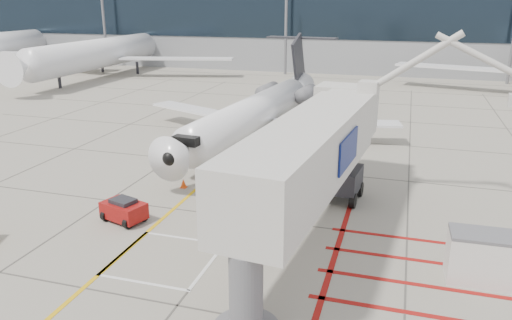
% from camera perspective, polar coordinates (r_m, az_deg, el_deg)
% --- Properties ---
extents(ground_plane, '(260.00, 260.00, 0.00)m').
position_cam_1_polar(ground_plane, '(22.36, -4.53, -10.70)').
color(ground_plane, '#9B9686').
rests_on(ground_plane, ground).
extents(regional_jet, '(24.93, 30.21, 7.40)m').
position_cam_1_polar(regional_jet, '(36.33, -1.65, 6.86)').
color(regional_jet, white).
rests_on(regional_jet, ground_plane).
extents(jet_bridge, '(11.12, 20.29, 7.79)m').
position_cam_1_polar(jet_bridge, '(21.48, 5.96, -0.63)').
color(jet_bridge, beige).
rests_on(jet_bridge, ground_plane).
extents(pushback_tug, '(2.46, 1.92, 1.26)m').
position_cam_1_polar(pushback_tug, '(26.00, -14.87, -5.48)').
color(pushback_tug, maroon).
rests_on(pushback_tug, ground_plane).
extents(baggage_cart, '(1.83, 1.39, 1.03)m').
position_cam_1_polar(baggage_cart, '(27.22, 3.40, -4.05)').
color(baggage_cart, '#5D5C62').
rests_on(baggage_cart, ground_plane).
extents(ground_power_unit, '(2.63, 1.58, 2.06)m').
position_cam_1_polar(ground_power_unit, '(21.82, 24.44, -10.13)').
color(ground_power_unit, silver).
rests_on(ground_power_unit, ground_plane).
extents(cone_nose, '(0.39, 0.39, 0.54)m').
position_cam_1_polar(cone_nose, '(29.91, -8.30, -2.65)').
color(cone_nose, '#DD400B').
rests_on(cone_nose, ground_plane).
extents(cone_side, '(0.37, 0.37, 0.51)m').
position_cam_1_polar(cone_side, '(27.09, -3.24, -4.75)').
color(cone_side, '#F1510C').
rests_on(cone_side, ground_plane).
extents(terminal_building, '(180.00, 28.00, 14.00)m').
position_cam_1_polar(terminal_building, '(88.33, 19.19, 14.64)').
color(terminal_building, gray).
rests_on(terminal_building, ground_plane).
extents(terminal_glass_band, '(180.00, 0.10, 6.00)m').
position_cam_1_polar(terminal_glass_band, '(74.26, 19.56, 14.92)').
color(terminal_glass_band, black).
rests_on(terminal_glass_band, ground_plane).
extents(bg_aircraft_b, '(35.74, 39.71, 11.91)m').
position_cam_1_polar(bg_aircraft_b, '(76.53, -16.43, 13.74)').
color(bg_aircraft_b, silver).
rests_on(bg_aircraft_b, ground_plane).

